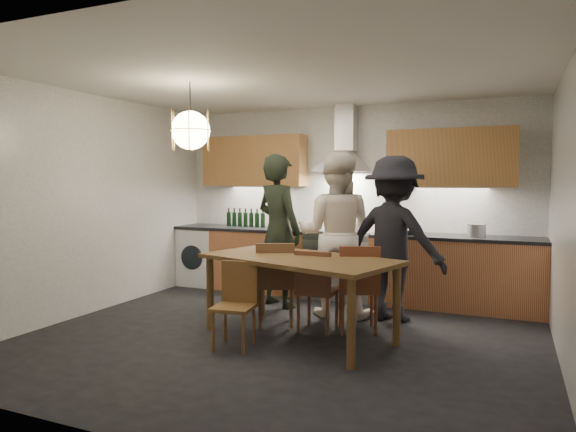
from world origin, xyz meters
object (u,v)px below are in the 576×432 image
at_px(chair_front, 236,298).
at_px(stock_pot, 477,231).
at_px(person_right, 394,239).
at_px(mixing_bowl, 408,232).
at_px(dining_table, 299,266).
at_px(person_left, 279,231).
at_px(chair_back_left, 276,278).
at_px(wine_bottles, 246,218).
at_px(person_mid, 335,234).

height_order(chair_front, stock_pot, stock_pot).
xyz_separation_m(person_right, mixing_bowl, (0.01, 0.81, 0.01)).
bearing_deg(dining_table, mixing_bowl, 84.04).
bearing_deg(dining_table, person_right, 69.97).
xyz_separation_m(person_left, mixing_bowl, (1.48, 0.70, -0.02)).
distance_m(dining_table, stock_pot, 2.42).
distance_m(person_left, stock_pot, 2.40).
height_order(person_left, person_right, person_left).
bearing_deg(chair_front, chair_back_left, 76.49).
xyz_separation_m(dining_table, person_left, (-0.73, 1.11, 0.23)).
bearing_deg(chair_front, dining_table, 39.27).
bearing_deg(wine_bottles, chair_front, -63.68).
distance_m(person_left, mixing_bowl, 1.63).
height_order(stock_pot, wine_bottles, wine_bottles).
height_order(chair_back_left, chair_front, chair_back_left).
bearing_deg(dining_table, wine_bottles, 146.73).
relative_size(chair_front, mixing_bowl, 2.90).
height_order(chair_back_left, person_mid, person_mid).
height_order(chair_back_left, person_left, person_left).
bearing_deg(wine_bottles, person_left, -42.18).
relative_size(chair_front, stock_pot, 3.80).
distance_m(dining_table, person_left, 1.35).
bearing_deg(wine_bottles, person_mid, -29.35).
distance_m(person_left, person_right, 1.48).
relative_size(dining_table, stock_pot, 10.07).
height_order(person_mid, person_right, person_mid).
relative_size(dining_table, person_right, 1.15).
bearing_deg(person_right, stock_pot, -120.00).
bearing_deg(mixing_bowl, dining_table, -112.44).
relative_size(mixing_bowl, wine_bottles, 0.44).
bearing_deg(mixing_bowl, chair_front, -117.42).
height_order(chair_front, mixing_bowl, mixing_bowl).
relative_size(chair_back_left, person_right, 0.50).
xyz_separation_m(chair_front, stock_pot, (2.00, 2.32, 0.51)).
distance_m(dining_table, mixing_bowl, 1.97).
height_order(person_mid, mixing_bowl, person_mid).
distance_m(person_mid, wine_bottles, 1.95).
distance_m(chair_back_left, chair_front, 0.75).
bearing_deg(chair_back_left, person_mid, -144.48).
distance_m(chair_back_left, person_left, 1.02).
distance_m(mixing_bowl, stock_pot, 0.82).
distance_m(person_mid, person_right, 0.68).
bearing_deg(chair_front, person_left, 91.89).
relative_size(chair_back_left, chair_front, 1.14).
relative_size(chair_front, wine_bottles, 1.27).
distance_m(dining_table, wine_bottles, 2.56).
height_order(dining_table, chair_front, dining_table).
xyz_separation_m(chair_front, person_right, (1.18, 1.49, 0.47)).
height_order(dining_table, stock_pot, stock_pot).
relative_size(chair_back_left, wine_bottles, 1.46).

